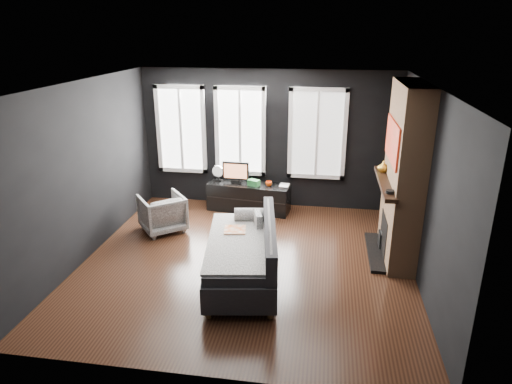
% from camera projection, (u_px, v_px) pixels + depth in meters
% --- Properties ---
extents(floor, '(5.00, 5.00, 0.00)m').
position_uv_depth(floor, '(247.00, 262.00, 7.07)').
color(floor, black).
rests_on(floor, ground).
extents(ceiling, '(5.00, 5.00, 0.00)m').
position_uv_depth(ceiling, '(245.00, 84.00, 6.15)').
color(ceiling, white).
rests_on(ceiling, ground).
extents(wall_back, '(5.00, 0.02, 2.70)m').
position_uv_depth(wall_back, '(268.00, 140.00, 8.93)').
color(wall_back, black).
rests_on(wall_back, ground).
extents(wall_left, '(0.02, 5.00, 2.70)m').
position_uv_depth(wall_left, '(85.00, 171.00, 6.97)').
color(wall_left, black).
rests_on(wall_left, ground).
extents(wall_right, '(0.02, 5.00, 2.70)m').
position_uv_depth(wall_right, '(425.00, 188.00, 6.25)').
color(wall_right, black).
rests_on(wall_right, ground).
extents(windows, '(4.00, 0.16, 1.76)m').
position_uv_depth(windows, '(245.00, 86.00, 8.61)').
color(windows, white).
rests_on(windows, wall_back).
extents(fireplace, '(0.70, 1.62, 2.70)m').
position_uv_depth(fireplace, '(404.00, 174.00, 6.83)').
color(fireplace, '#93724C').
rests_on(fireplace, floor).
extents(sofa, '(1.34, 2.22, 0.90)m').
position_uv_depth(sofa, '(242.00, 251.00, 6.44)').
color(sofa, '#242427').
rests_on(sofa, floor).
extents(stripe_pillow, '(0.18, 0.36, 0.35)m').
position_uv_depth(stripe_pillow, '(258.00, 223.00, 6.86)').
color(stripe_pillow, gray).
rests_on(stripe_pillow, sofa).
extents(armchair, '(0.97, 0.96, 0.73)m').
position_uv_depth(armchair, '(162.00, 211.00, 8.05)').
color(armchair, silver).
rests_on(armchair, floor).
extents(media_console, '(1.65, 0.69, 0.55)m').
position_uv_depth(media_console, '(249.00, 197.00, 8.97)').
color(media_console, black).
rests_on(media_console, floor).
extents(monitor, '(0.54, 0.14, 0.48)m').
position_uv_depth(monitor, '(236.00, 171.00, 8.89)').
color(monitor, black).
rests_on(monitor, media_console).
extents(desk_fan, '(0.27, 0.27, 0.32)m').
position_uv_depth(desk_fan, '(218.00, 173.00, 9.01)').
color(desk_fan, gray).
rests_on(desk_fan, media_console).
extents(mug, '(0.13, 0.11, 0.12)m').
position_uv_depth(mug, '(269.00, 183.00, 8.74)').
color(mug, '#C93E09').
rests_on(mug, media_console).
extents(book, '(0.18, 0.03, 0.24)m').
position_uv_depth(book, '(280.00, 179.00, 8.75)').
color(book, '#B1A18D').
rests_on(book, media_console).
extents(storage_box, '(0.25, 0.22, 0.12)m').
position_uv_depth(storage_box, '(254.00, 183.00, 8.77)').
color(storage_box, '#256D32').
rests_on(storage_box, media_console).
extents(mantel_vase, '(0.24, 0.24, 0.18)m').
position_uv_depth(mantel_vase, '(383.00, 167.00, 7.30)').
color(mantel_vase, '#C07D2C').
rests_on(mantel_vase, fireplace).
extents(mantel_clock, '(0.16, 0.16, 0.04)m').
position_uv_depth(mantel_clock, '(390.00, 192.00, 6.39)').
color(mantel_clock, black).
rests_on(mantel_clock, fireplace).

